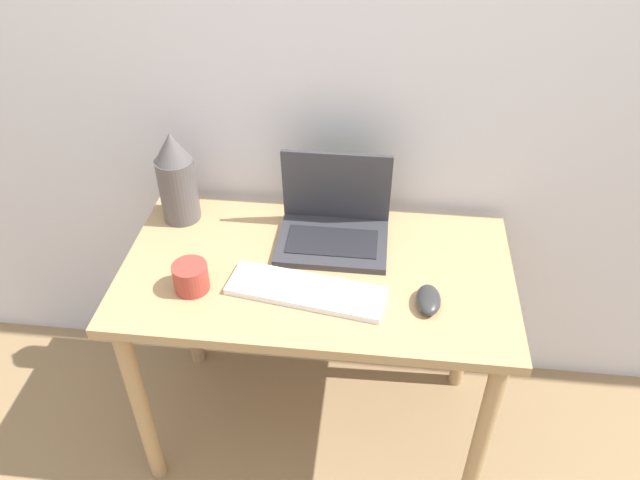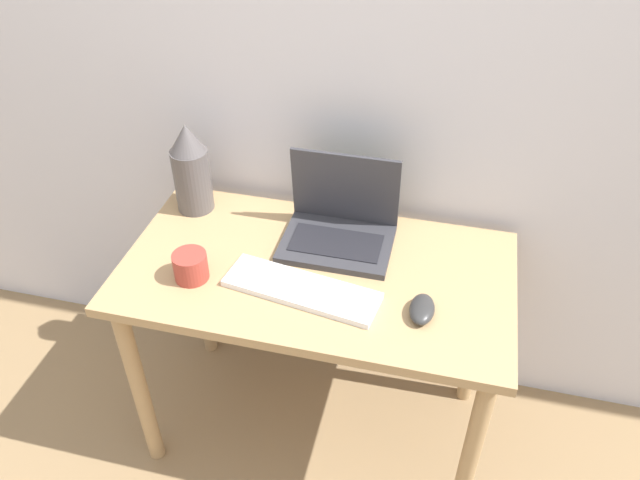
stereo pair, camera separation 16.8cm
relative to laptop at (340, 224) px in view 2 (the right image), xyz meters
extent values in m
cube|color=silver|center=(-0.03, 0.22, 0.47)|extent=(6.00, 0.05, 2.50)
cube|color=tan|center=(-0.03, -0.15, -0.07)|extent=(1.10, 0.60, 0.03)
cylinder|color=tan|center=(-0.53, -0.39, -0.43)|extent=(0.05, 0.05, 0.69)
cylinder|color=tan|center=(0.46, -0.39, -0.43)|extent=(0.05, 0.05, 0.69)
cylinder|color=tan|center=(-0.53, 0.10, -0.43)|extent=(0.05, 0.05, 0.69)
cylinder|color=tan|center=(0.46, 0.10, -0.43)|extent=(0.05, 0.05, 0.69)
cube|color=#333338|center=(0.00, -0.04, -0.05)|extent=(0.32, 0.24, 0.02)
cube|color=black|center=(0.00, -0.05, -0.03)|extent=(0.26, 0.13, 0.00)
cube|color=#333338|center=(0.00, 0.07, 0.08)|extent=(0.32, 0.04, 0.24)
cube|color=black|center=(0.00, 0.08, 0.08)|extent=(0.28, 0.02, 0.20)
cube|color=white|center=(-0.05, -0.25, -0.05)|extent=(0.44, 0.19, 0.02)
cube|color=silver|center=(-0.05, -0.25, -0.04)|extent=(0.40, 0.16, 0.00)
ellipsoid|color=#2D2D2D|center=(0.27, -0.26, -0.04)|extent=(0.06, 0.11, 0.04)
cylinder|color=#514C4C|center=(-0.48, 0.05, 0.05)|extent=(0.11, 0.11, 0.20)
cone|color=#514C4C|center=(-0.48, 0.05, 0.19)|extent=(0.11, 0.11, 0.09)
cylinder|color=#9E382D|center=(-0.36, -0.26, -0.02)|extent=(0.09, 0.09, 0.08)
camera|label=1|loc=(0.12, -1.46, 1.09)|focal=35.00mm
camera|label=2|loc=(0.29, -1.43, 1.09)|focal=35.00mm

